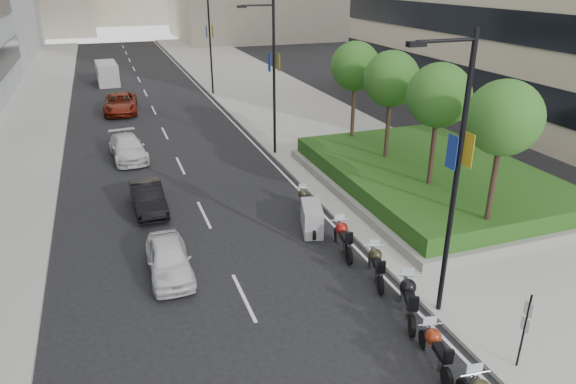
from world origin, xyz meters
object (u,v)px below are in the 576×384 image
lamp_post_0 (453,169)px  motorcycle_3 (376,265)px  car_d (121,103)px  parking_sign (525,327)px  delivery_van (107,74)px  motorcycle_6 (303,200)px  lamp_post_1 (271,72)px  motorcycle_2 (408,299)px  motorcycle_1 (435,350)px  motorcycle_4 (343,238)px  car_a (169,259)px  car_c (128,148)px  lamp_post_2 (208,38)px  car_b (148,198)px  motorcycle_5 (312,218)px

lamp_post_0 → motorcycle_3: 5.15m
motorcycle_3 → car_d: size_ratio=0.42×
parking_sign → delivery_van: size_ratio=0.49×
motorcycle_6 → car_d: 23.30m
lamp_post_1 → motorcycle_3: 15.25m
motorcycle_2 → parking_sign: bearing=-129.4°
motorcycle_3 → delivery_van: (-7.88, 41.12, 0.37)m
motorcycle_6 → car_d: (-6.99, 22.22, 0.21)m
motorcycle_1 → parking_sign: bearing=-101.7°
motorcycle_2 → motorcycle_4: bearing=25.9°
motorcycle_6 → motorcycle_4: bearing=-162.8°
car_a → car_c: 13.98m
lamp_post_0 → motorcycle_3: (-0.84, 2.44, -4.45)m
motorcycle_4 → motorcycle_6: bearing=10.9°
motorcycle_3 → delivery_van: size_ratio=0.44×
lamp_post_1 → motorcycle_4: lamp_post_1 is taller
lamp_post_0 → motorcycle_6: bearing=97.4°
lamp_post_0 → delivery_van: bearing=101.3°
motorcycle_2 → motorcycle_4: 4.54m
car_a → car_d: (-0.32, 25.72, 0.10)m
motorcycle_6 → car_d: car_d is taller
lamp_post_2 → motorcycle_1: 37.39m
motorcycle_1 → motorcycle_6: 10.94m
lamp_post_0 → parking_sign: (0.66, -3.00, -3.61)m
car_a → motorcycle_2: bearing=-36.4°
car_b → parking_sign: bearing=-60.9°
lamp_post_1 → motorcycle_6: bearing=-98.0°
motorcycle_3 → motorcycle_6: motorcycle_3 is taller
motorcycle_5 → motorcycle_6: (0.40, 2.04, -0.06)m
motorcycle_4 → car_a: (-6.73, 0.65, 0.01)m
parking_sign → motorcycle_2: (-1.59, 3.16, -0.79)m
lamp_post_0 → motorcycle_2: 4.50m
lamp_post_2 → motorcycle_4: (-1.09, -30.31, -4.43)m
lamp_post_2 → parking_sign: size_ratio=3.60×
motorcycle_1 → car_c: bearing=29.5°
car_a → motorcycle_5: bearing=13.7°
lamp_post_1 → car_b: lamp_post_1 is taller
lamp_post_0 → delivery_van: size_ratio=1.77×
parking_sign → car_c: parking_sign is taller
lamp_post_0 → lamp_post_1: same height
lamp_post_1 → motorcycle_5: bearing=-98.7°
car_d → car_a: bearing=-84.7°
lamp_post_2 → car_d: lamp_post_2 is taller
motorcycle_5 → car_d: car_d is taller
motorcycle_1 → motorcycle_3: bearing=3.9°
motorcycle_5 → delivery_van: (-7.16, 36.76, 0.38)m
car_a → car_d: 25.72m
motorcycle_2 → lamp_post_0: bearing=-75.6°
lamp_post_0 → motorcycle_1: (-1.45, -2.09, -4.48)m
lamp_post_0 → motorcycle_1: size_ratio=4.14×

